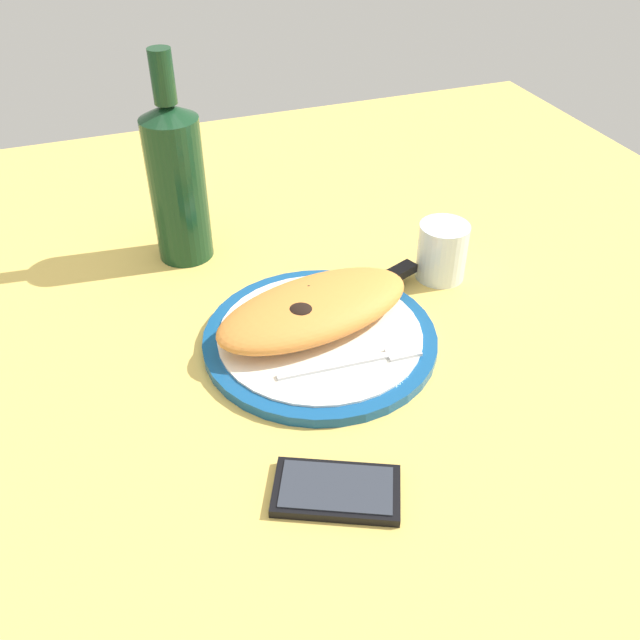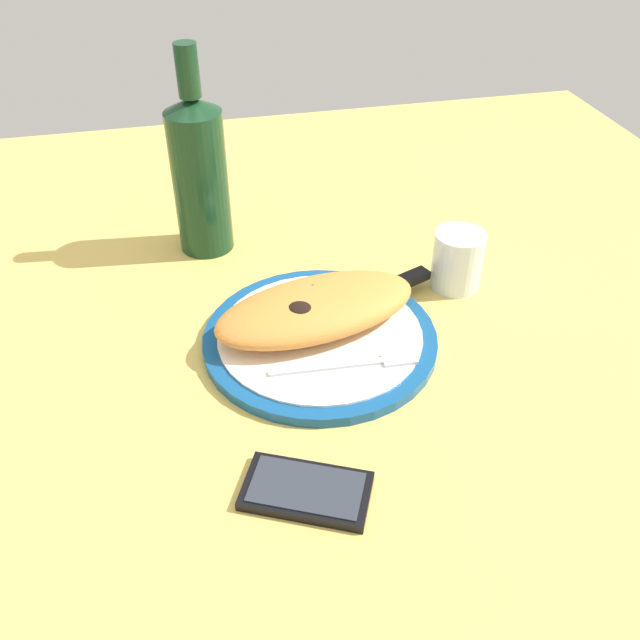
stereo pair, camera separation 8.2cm
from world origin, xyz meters
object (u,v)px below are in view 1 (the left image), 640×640
object	(u,v)px
water_glass	(442,255)
plate	(320,338)
fork	(363,360)
calzone	(315,309)
knife	(368,290)
wine_bottle	(177,180)
smartphone	(336,490)

from	to	relation	value
water_glass	plate	bearing A→B (deg)	-158.51
plate	fork	size ratio (longest dim) A/B	1.66
calzone	water_glass	bearing A→B (deg)	16.75
plate	water_glass	bearing A→B (deg)	21.49
plate	knife	bearing A→B (deg)	32.91
fork	knife	bearing A→B (deg)	64.62
calzone	wine_bottle	xyz separation A→B (cm)	(-11.31, 24.15, 7.90)
plate	smartphone	distance (cm)	22.95
calzone	wine_bottle	bearing A→B (deg)	115.09
smartphone	wine_bottle	bearing A→B (deg)	95.72
plate	fork	xyz separation A→B (cm)	(2.88, -6.66, 1.04)
knife	water_glass	xyz separation A→B (cm)	(12.12, 2.57, 1.35)
wine_bottle	smartphone	bearing A→B (deg)	-84.28
calzone	water_glass	xyz separation A→B (cm)	(20.77, 6.25, -0.48)
fork	water_glass	size ratio (longest dim) A/B	2.16
plate	smartphone	world-z (taller)	plate
wine_bottle	knife	bearing A→B (deg)	-45.74
calzone	smartphone	size ratio (longest dim) A/B	1.99
smartphone	wine_bottle	size ratio (longest dim) A/B	0.47
fork	smartphone	bearing A→B (deg)	-121.15
knife	wine_bottle	size ratio (longest dim) A/B	0.82
knife	water_glass	world-z (taller)	water_glass
plate	smartphone	bearing A→B (deg)	-106.23
plate	wine_bottle	bearing A→B (deg)	113.28
calzone	smartphone	xyz separation A→B (cm)	(-6.49, -23.99, -3.39)
knife	calzone	bearing A→B (deg)	-156.91
plate	water_glass	xyz separation A→B (cm)	(20.84, 8.21, 2.69)
smartphone	plate	bearing A→B (deg)	73.77
fork	wine_bottle	xyz separation A→B (cm)	(-14.11, 32.77, 10.03)
knife	water_glass	bearing A→B (deg)	11.95
smartphone	water_glass	distance (cm)	40.81
calzone	smartphone	bearing A→B (deg)	-105.13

